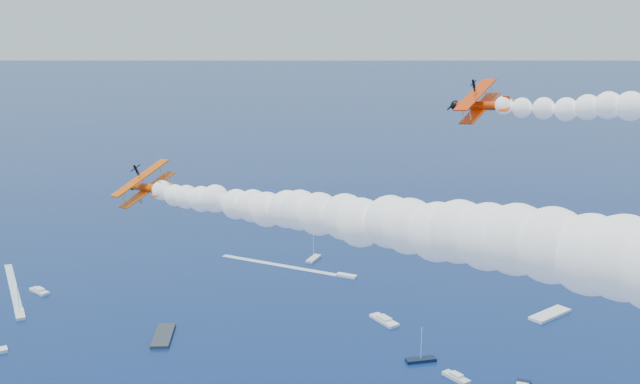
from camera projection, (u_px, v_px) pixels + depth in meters
The scene contains 5 objects.
biplane_lead at pixel (482, 106), 98.59m from camera, with size 8.48×9.51×5.73m, color red, non-canonical shape.
biplane_trail at pixel (148, 188), 92.63m from camera, with size 7.39×8.29×4.99m, color #D84C04, non-canonical shape.
smoke_trail_trail at pixel (375, 222), 68.30m from camera, with size 71.61×12.65×12.36m, color white, non-canonical shape.
spectator_boats at pixel (525, 324), 181.32m from camera, with size 223.60×186.61×0.70m.
boat_wakes at pixel (292, 314), 187.96m from camera, with size 201.59×71.21×0.04m.
Camera 1 is at (68.82, -49.18, 74.53)m, focal length 43.02 mm.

